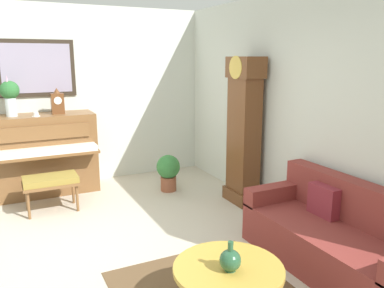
{
  "coord_description": "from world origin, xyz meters",
  "views": [
    {
      "loc": [
        3.73,
        -0.8,
        2.01
      ],
      "look_at": [
        -0.43,
        1.25,
        0.96
      ],
      "focal_mm": 36.04,
      "sensor_mm": 36.0,
      "label": 1
    }
  ],
  "objects_px": {
    "grandfather_clock": "(244,135)",
    "teacup": "(36,115)",
    "piano_bench": "(51,182)",
    "couch": "(338,238)",
    "coffee_table": "(228,270)",
    "potted_plant": "(168,170)",
    "mantel_clock": "(57,102)",
    "flower_vase": "(10,94)",
    "piano": "(46,154)",
    "green_jug": "(230,260)"
  },
  "relations": [
    {
      "from": "coffee_table",
      "to": "teacup",
      "type": "height_order",
      "value": "teacup"
    },
    {
      "from": "coffee_table",
      "to": "teacup",
      "type": "relative_size",
      "value": 7.59
    },
    {
      "from": "mantel_clock",
      "to": "teacup",
      "type": "height_order",
      "value": "mantel_clock"
    },
    {
      "from": "coffee_table",
      "to": "mantel_clock",
      "type": "distance_m",
      "value": 3.83
    },
    {
      "from": "coffee_table",
      "to": "green_jug",
      "type": "xyz_separation_m",
      "value": [
        0.05,
        -0.02,
        0.12
      ]
    },
    {
      "from": "teacup",
      "to": "flower_vase",
      "type": "bearing_deg",
      "value": -114.93
    },
    {
      "from": "grandfather_clock",
      "to": "piano_bench",
      "type": "bearing_deg",
      "value": -108.47
    },
    {
      "from": "potted_plant",
      "to": "teacup",
      "type": "bearing_deg",
      "value": -108.42
    },
    {
      "from": "mantel_clock",
      "to": "piano_bench",
      "type": "bearing_deg",
      "value": -18.14
    },
    {
      "from": "piano_bench",
      "to": "couch",
      "type": "relative_size",
      "value": 0.37
    },
    {
      "from": "coffee_table",
      "to": "flower_vase",
      "type": "height_order",
      "value": "flower_vase"
    },
    {
      "from": "piano",
      "to": "couch",
      "type": "distance_m",
      "value": 4.2
    },
    {
      "from": "couch",
      "to": "teacup",
      "type": "height_order",
      "value": "teacup"
    },
    {
      "from": "flower_vase",
      "to": "piano",
      "type": "bearing_deg",
      "value": 90.22
    },
    {
      "from": "flower_vase",
      "to": "coffee_table",
      "type": "bearing_deg",
      "value": 20.68
    },
    {
      "from": "flower_vase",
      "to": "potted_plant",
      "type": "height_order",
      "value": "flower_vase"
    },
    {
      "from": "couch",
      "to": "mantel_clock",
      "type": "height_order",
      "value": "mantel_clock"
    },
    {
      "from": "grandfather_clock",
      "to": "teacup",
      "type": "bearing_deg",
      "value": -120.18
    },
    {
      "from": "piano_bench",
      "to": "teacup",
      "type": "xyz_separation_m",
      "value": [
        -0.65,
        -0.06,
        0.81
      ]
    },
    {
      "from": "couch",
      "to": "green_jug",
      "type": "distance_m",
      "value": 1.33
    },
    {
      "from": "grandfather_clock",
      "to": "teacup",
      "type": "relative_size",
      "value": 17.5
    },
    {
      "from": "teacup",
      "to": "green_jug",
      "type": "xyz_separation_m",
      "value": [
        3.53,
        1.05,
        -0.73
      ]
    },
    {
      "from": "piano",
      "to": "coffee_table",
      "type": "xyz_separation_m",
      "value": [
        3.63,
        0.97,
        -0.23
      ]
    },
    {
      "from": "piano",
      "to": "teacup",
      "type": "relative_size",
      "value": 12.41
    },
    {
      "from": "piano_bench",
      "to": "potted_plant",
      "type": "distance_m",
      "value": 1.71
    },
    {
      "from": "piano",
      "to": "grandfather_clock",
      "type": "height_order",
      "value": "grandfather_clock"
    },
    {
      "from": "grandfather_clock",
      "to": "mantel_clock",
      "type": "distance_m",
      "value": 2.76
    },
    {
      "from": "grandfather_clock",
      "to": "teacup",
      "type": "xyz_separation_m",
      "value": [
        -1.47,
        -2.53,
        0.25
      ]
    },
    {
      "from": "grandfather_clock",
      "to": "coffee_table",
      "type": "distance_m",
      "value": 2.56
    },
    {
      "from": "coffee_table",
      "to": "green_jug",
      "type": "distance_m",
      "value": 0.13
    },
    {
      "from": "piano_bench",
      "to": "teacup",
      "type": "height_order",
      "value": "teacup"
    },
    {
      "from": "couch",
      "to": "potted_plant",
      "type": "relative_size",
      "value": 3.39
    },
    {
      "from": "flower_vase",
      "to": "teacup",
      "type": "relative_size",
      "value": 5.0
    },
    {
      "from": "grandfather_clock",
      "to": "teacup",
      "type": "height_order",
      "value": "grandfather_clock"
    },
    {
      "from": "piano_bench",
      "to": "coffee_table",
      "type": "distance_m",
      "value": 3.01
    },
    {
      "from": "piano",
      "to": "grandfather_clock",
      "type": "bearing_deg",
      "value": 56.42
    },
    {
      "from": "piano_bench",
      "to": "couch",
      "type": "height_order",
      "value": "couch"
    },
    {
      "from": "coffee_table",
      "to": "potted_plant",
      "type": "relative_size",
      "value": 1.57
    },
    {
      "from": "mantel_clock",
      "to": "teacup",
      "type": "bearing_deg",
      "value": -66.15
    },
    {
      "from": "potted_plant",
      "to": "grandfather_clock",
      "type": "bearing_deg",
      "value": 40.83
    },
    {
      "from": "green_jug",
      "to": "potted_plant",
      "type": "bearing_deg",
      "value": 166.29
    },
    {
      "from": "piano",
      "to": "green_jug",
      "type": "relative_size",
      "value": 6.0
    },
    {
      "from": "flower_vase",
      "to": "teacup",
      "type": "distance_m",
      "value": 0.44
    },
    {
      "from": "piano",
      "to": "teacup",
      "type": "bearing_deg",
      "value": -34.55
    },
    {
      "from": "piano_bench",
      "to": "mantel_clock",
      "type": "bearing_deg",
      "value": 161.86
    },
    {
      "from": "coffee_table",
      "to": "mantel_clock",
      "type": "height_order",
      "value": "mantel_clock"
    },
    {
      "from": "grandfather_clock",
      "to": "mantel_clock",
      "type": "xyz_separation_m",
      "value": [
        -1.61,
        -2.21,
        0.4
      ]
    },
    {
      "from": "piano_bench",
      "to": "flower_vase",
      "type": "height_order",
      "value": "flower_vase"
    },
    {
      "from": "grandfather_clock",
      "to": "flower_vase",
      "type": "height_order",
      "value": "grandfather_clock"
    },
    {
      "from": "mantel_clock",
      "to": "piano",
      "type": "bearing_deg",
      "value": -90.52
    }
  ]
}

